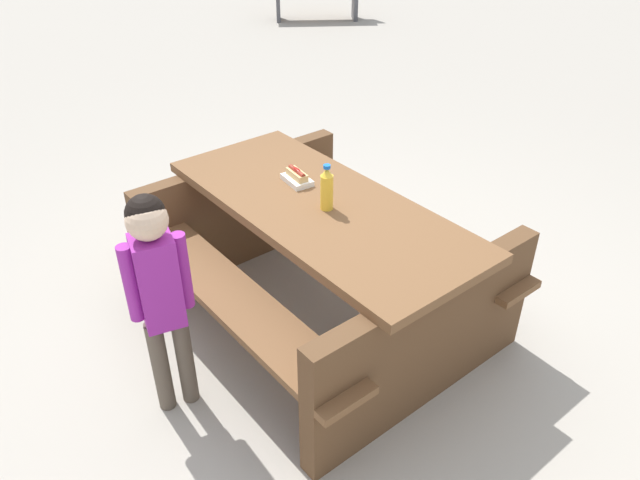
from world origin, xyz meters
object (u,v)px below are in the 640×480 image
Objects in this scene: picnic_table at (320,253)px; soda_bottle at (327,189)px; child_in_coat at (158,282)px; hotdog_tray at (297,177)px.

picnic_table is 8.99× the size of soda_bottle.
child_in_coat is (0.30, 0.87, -0.14)m from soda_bottle.
hotdog_tray is at bearing -91.23° from child_in_coat.
child_in_coat reaches higher than hotdog_tray.
soda_bottle reaches higher than hotdog_tray.
hotdog_tray is at bearing -29.14° from picnic_table.
hotdog_tray is (0.22, -0.12, 0.34)m from picnic_table.
picnic_table is at bearing -105.30° from child_in_coat.
picnic_table is at bearing -26.98° from soda_bottle.
soda_bottle is (-0.06, 0.03, 0.42)m from picnic_table.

